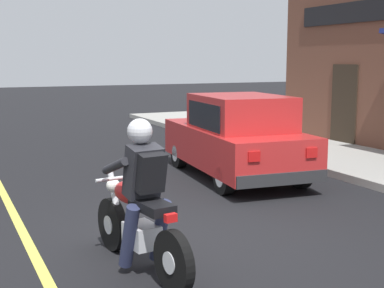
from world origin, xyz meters
The scene contains 6 objects.
ground_plane centered at (0.00, 0.00, 0.00)m, with size 80.00×80.00×0.00m, color black.
sidewalk_curb centered at (5.27, 3.00, 0.07)m, with size 2.60×22.00×0.14m, color #9E9B93.
lane_stripe centered at (-1.80, 3.00, 0.00)m, with size 0.12×19.80×0.01m, color #D1C64C.
motorcycle_with_rider centered at (-0.84, -0.57, 0.68)m, with size 0.63×2.02×1.62m.
car_hatchback centered at (2.34, 2.93, 0.77)m, with size 2.01×3.92×1.57m.
fire_hydrant centered at (5.26, 6.53, 0.57)m, with size 0.36×0.24×0.88m.
Camera 1 is at (-2.66, -5.69, 2.21)m, focal length 50.00 mm.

